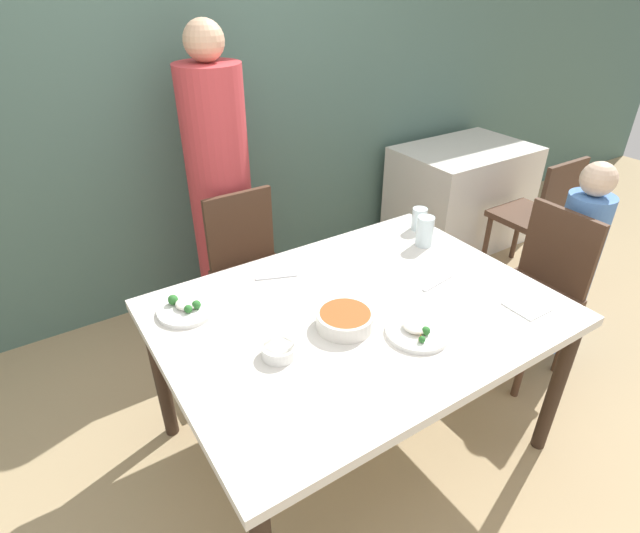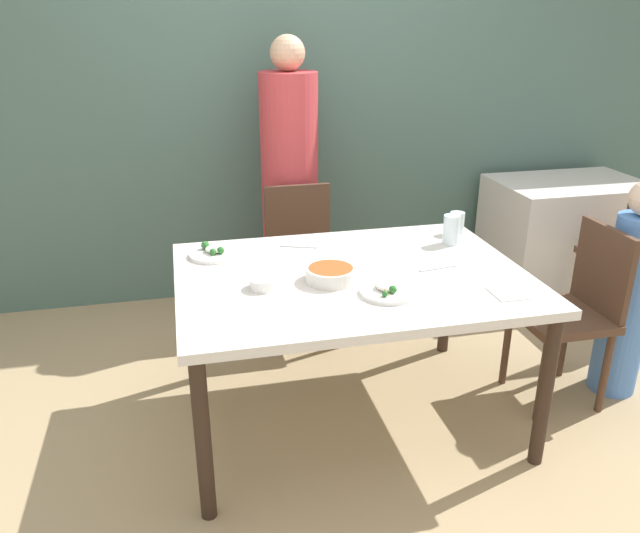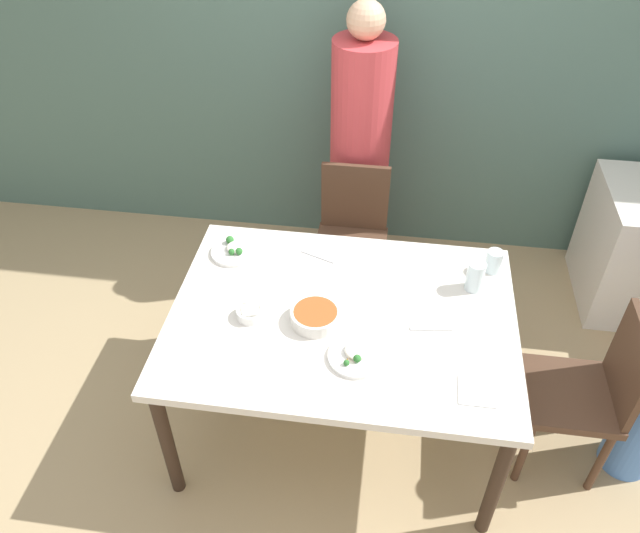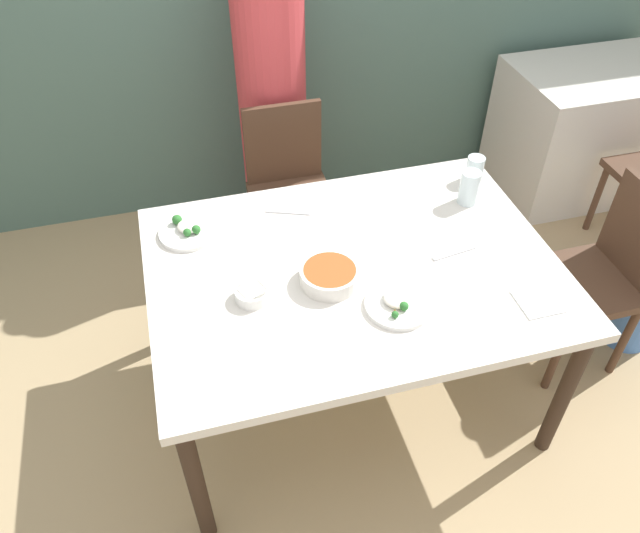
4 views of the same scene
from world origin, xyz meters
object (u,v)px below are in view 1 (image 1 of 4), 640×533
(bowl_curry, at_px, (345,319))
(plate_rice_adult, at_px, (417,331))
(chair_adult_spot, at_px, (252,268))
(person_child, at_px, (572,267))
(glass_water_tall, at_px, (419,219))
(person_adult, at_px, (221,197))
(chair_child_spot, at_px, (536,287))

(bowl_curry, distance_m, plate_rice_adult, 0.26)
(chair_adult_spot, height_order, person_child, person_child)
(chair_adult_spot, distance_m, person_child, 1.70)
(plate_rice_adult, bearing_deg, glass_water_tall, 47.30)
(chair_adult_spot, height_order, glass_water_tall, chair_adult_spot)
(person_adult, bearing_deg, bowl_curry, -93.00)
(person_adult, height_order, person_child, person_adult)
(bowl_curry, bearing_deg, chair_child_spot, -0.10)
(person_child, relative_size, bowl_curry, 5.10)
(glass_water_tall, bearing_deg, bowl_curry, -149.87)
(plate_rice_adult, distance_m, glass_water_tall, 0.85)
(chair_adult_spot, xyz_separation_m, glass_water_tall, (0.70, -0.50, 0.31))
(plate_rice_adult, bearing_deg, bowl_curry, 136.93)
(person_adult, distance_m, plate_rice_adult, 1.48)
(chair_adult_spot, xyz_separation_m, person_adult, (-0.00, 0.35, 0.29))
(person_child, distance_m, plate_rice_adult, 1.32)
(chair_adult_spot, distance_m, glass_water_tall, 0.91)
(person_child, relative_size, glass_water_tall, 9.70)
(bowl_curry, bearing_deg, person_adult, 87.00)
(bowl_curry, distance_m, glass_water_tall, 0.89)
(chair_child_spot, relative_size, bowl_curry, 4.11)
(chair_child_spot, xyz_separation_m, glass_water_tall, (-0.42, 0.45, 0.31))
(chair_adult_spot, relative_size, chair_child_spot, 1.00)
(glass_water_tall, bearing_deg, person_child, -32.34)
(person_child, height_order, bowl_curry, person_child)
(chair_child_spot, height_order, person_child, person_child)
(person_adult, relative_size, glass_water_tall, 14.95)
(chair_adult_spot, xyz_separation_m, chair_child_spot, (1.13, -0.95, 0.00))
(chair_child_spot, bearing_deg, glass_water_tall, -136.77)
(person_child, distance_m, glass_water_tall, 0.89)
(plate_rice_adult, bearing_deg, chair_child_spot, 10.05)
(chair_child_spot, bearing_deg, bowl_curry, -90.10)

